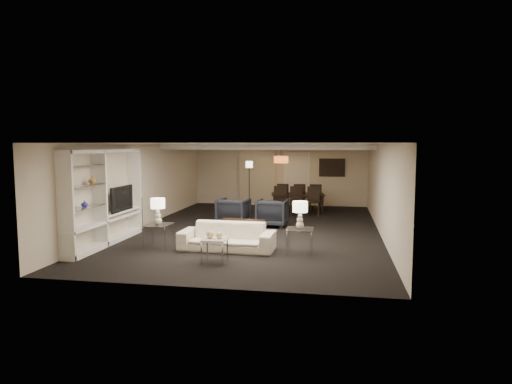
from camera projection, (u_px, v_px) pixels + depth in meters
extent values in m
plane|color=black|center=(256.00, 229.00, 13.29)|extent=(11.00, 11.00, 0.00)
cube|color=silver|center=(256.00, 143.00, 13.02)|extent=(7.00, 11.00, 0.02)
cube|color=beige|center=(280.00, 174.00, 18.54)|extent=(7.00, 0.02, 2.50)
cube|color=beige|center=(200.00, 216.00, 7.77)|extent=(7.00, 0.02, 2.50)
cube|color=beige|center=(142.00, 185.00, 13.76)|extent=(0.02, 11.00, 2.50)
cube|color=beige|center=(381.00, 189.00, 12.55)|extent=(0.02, 11.00, 2.50)
cube|color=silver|center=(273.00, 146.00, 16.46)|extent=(7.00, 4.00, 0.20)
cube|color=beige|center=(258.00, 176.00, 18.62)|extent=(1.50, 0.12, 2.40)
cube|color=silver|center=(297.00, 180.00, 18.41)|extent=(0.90, 0.05, 2.10)
cube|color=#142D38|center=(332.00, 168.00, 18.10)|extent=(0.95, 0.04, 0.65)
cylinder|color=#D8591E|center=(281.00, 160.00, 16.46)|extent=(0.52, 0.52, 0.24)
imported|color=beige|center=(227.00, 237.00, 10.67)|extent=(2.23, 0.93, 0.64)
imported|color=black|center=(234.00, 212.00, 13.99)|extent=(0.98, 1.01, 0.82)
imported|color=black|center=(272.00, 213.00, 13.79)|extent=(0.92, 0.95, 0.82)
sphere|color=#D9B573|center=(210.00, 235.00, 9.58)|extent=(0.16, 0.16, 0.16)
sphere|color=#DAC273|center=(219.00, 235.00, 9.55)|extent=(0.14, 0.14, 0.14)
imported|color=black|center=(118.00, 199.00, 11.78)|extent=(1.13, 0.15, 0.65)
imported|color=#252CA1|center=(84.00, 204.00, 10.28)|extent=(0.15, 0.15, 0.16)
imported|color=#B17A3B|center=(92.00, 180.00, 10.60)|extent=(0.18, 0.18, 0.19)
cube|color=black|center=(140.00, 215.00, 12.97)|extent=(0.11, 0.11, 0.96)
imported|color=black|center=(298.00, 203.00, 16.64)|extent=(2.03, 1.31, 0.67)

